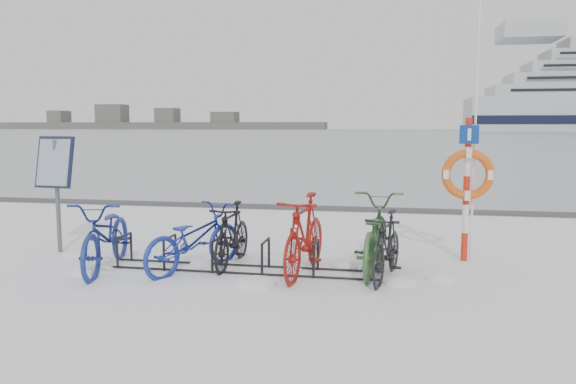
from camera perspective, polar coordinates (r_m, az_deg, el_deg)
ground at (r=8.16m, az=-4.78°, el=-7.93°), size 900.00×900.00×0.00m
ice_sheet at (r=162.63m, az=10.01°, el=5.98°), size 400.00×298.00×0.02m
quay_edge at (r=13.82m, az=1.75°, el=-1.61°), size 400.00×0.25×0.10m
bike_rack at (r=8.12m, az=-4.79°, el=-6.70°), size 4.00×0.48×0.46m
info_board at (r=9.78m, az=-22.57°, el=2.15°), size 0.65×0.29×1.90m
lifebuoy_station at (r=8.84m, az=17.81°, el=1.68°), size 0.76×0.22×3.97m
shoreline at (r=295.00m, az=-14.29°, el=6.74°), size 180.00×12.00×9.50m
bike_0 at (r=8.54m, az=-17.90°, el=-3.93°), size 1.08×2.12×1.06m
bike_1 at (r=8.21m, az=-9.54°, el=-4.45°), size 1.39×1.94×0.97m
bike_2 at (r=8.38m, az=-5.70°, el=-4.15°), size 0.48×1.62×0.97m
bike_3 at (r=7.86m, az=1.70°, el=-4.17°), size 0.76×1.97×1.15m
bike_4 at (r=8.19m, az=8.74°, el=-3.98°), size 0.90×2.16×1.11m
bike_5 at (r=7.72m, az=10.02°, el=-5.23°), size 0.75×1.64×0.95m
snow_drifts at (r=7.99m, az=-4.57°, el=-8.25°), size 6.04×1.76×0.21m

